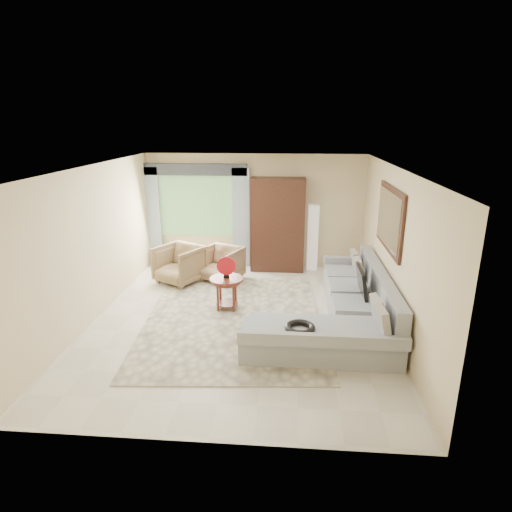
# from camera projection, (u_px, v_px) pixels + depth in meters

# --- Properties ---
(ground) EXTENTS (6.00, 6.00, 0.00)m
(ground) POSITION_uv_depth(u_px,v_px,m) (240.00, 319.00, 7.43)
(ground) COLOR silver
(ground) RESTS_ON ground
(area_rug) EXTENTS (3.28, 4.21, 0.02)m
(area_rug) POSITION_uv_depth(u_px,v_px,m) (234.00, 319.00, 7.43)
(area_rug) COLOR beige
(area_rug) RESTS_ON ground
(sectional_sofa) EXTENTS (2.30, 3.46, 0.90)m
(sectional_sofa) POSITION_uv_depth(u_px,v_px,m) (346.00, 312.00, 7.04)
(sectional_sofa) COLOR #999DA1
(sectional_sofa) RESTS_ON ground
(tv_screen) EXTENTS (0.14, 0.74, 0.48)m
(tv_screen) POSITION_uv_depth(u_px,v_px,m) (362.00, 282.00, 7.16)
(tv_screen) COLOR black
(tv_screen) RESTS_ON sectional_sofa
(garden_hose) EXTENTS (0.43, 0.43, 0.09)m
(garden_hose) POSITION_uv_depth(u_px,v_px,m) (300.00, 328.00, 5.95)
(garden_hose) COLOR black
(garden_hose) RESTS_ON sectional_sofa
(coffee_table) EXTENTS (0.61, 0.61, 0.61)m
(coffee_table) POSITION_uv_depth(u_px,v_px,m) (227.00, 293.00, 7.74)
(coffee_table) COLOR #4F1B15
(coffee_table) RESTS_ON ground
(red_disc) EXTENTS (0.34, 0.04, 0.34)m
(red_disc) POSITION_uv_depth(u_px,v_px,m) (226.00, 266.00, 7.58)
(red_disc) COLOR #B3111A
(red_disc) RESTS_ON coffee_table
(armchair_left) EXTENTS (1.17, 1.18, 0.80)m
(armchair_left) POSITION_uv_depth(u_px,v_px,m) (179.00, 264.00, 9.04)
(armchair_left) COLOR olive
(armchair_left) RESTS_ON ground
(armchair_right) EXTENTS (1.03, 1.05, 0.73)m
(armchair_right) POSITION_uv_depth(u_px,v_px,m) (221.00, 264.00, 9.17)
(armchair_right) COLOR #9B7554
(armchair_right) RESTS_ON ground
(potted_plant) EXTENTS (0.52, 0.47, 0.51)m
(potted_plant) POSITION_uv_depth(u_px,v_px,m) (160.00, 255.00, 10.17)
(potted_plant) COLOR #999999
(potted_plant) RESTS_ON ground
(armoire) EXTENTS (1.20, 0.55, 2.10)m
(armoire) POSITION_uv_depth(u_px,v_px,m) (278.00, 225.00, 9.66)
(armoire) COLOR black
(armoire) RESTS_ON ground
(floor_lamp) EXTENTS (0.24, 0.24, 1.50)m
(floor_lamp) POSITION_uv_depth(u_px,v_px,m) (313.00, 238.00, 9.74)
(floor_lamp) COLOR silver
(floor_lamp) RESTS_ON ground
(window) EXTENTS (1.80, 0.04, 1.40)m
(window) POSITION_uv_depth(u_px,v_px,m) (197.00, 206.00, 9.94)
(window) COLOR #669E59
(window) RESTS_ON wall_back
(curtain_left) EXTENTS (0.40, 0.08, 2.30)m
(curtain_left) POSITION_uv_depth(u_px,v_px,m) (152.00, 217.00, 10.01)
(curtain_left) COLOR #9EB7CC
(curtain_left) RESTS_ON ground
(curtain_right) EXTENTS (0.40, 0.08, 2.30)m
(curtain_right) POSITION_uv_depth(u_px,v_px,m) (241.00, 218.00, 9.85)
(curtain_right) COLOR #9EB7CC
(curtain_right) RESTS_ON ground
(valance) EXTENTS (2.40, 0.12, 0.26)m
(valance) POSITION_uv_depth(u_px,v_px,m) (194.00, 169.00, 9.61)
(valance) COLOR #1E232D
(valance) RESTS_ON wall_back
(wall_mirror) EXTENTS (0.05, 1.70, 1.05)m
(wall_mirror) POSITION_uv_depth(u_px,v_px,m) (390.00, 219.00, 7.05)
(wall_mirror) COLOR black
(wall_mirror) RESTS_ON wall_right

